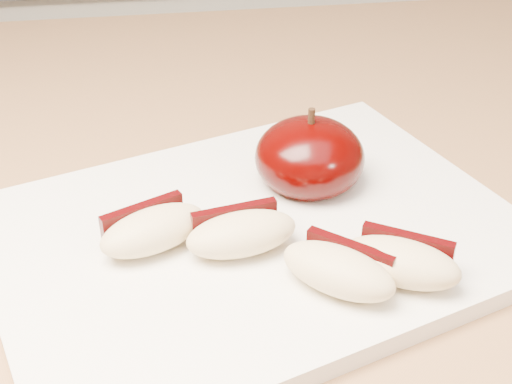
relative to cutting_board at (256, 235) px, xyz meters
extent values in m
cube|color=silver|center=(0.10, 0.80, -0.46)|extent=(2.40, 0.60, 0.90)
cube|color=olive|center=(0.10, 0.10, -0.03)|extent=(1.64, 0.64, 0.04)
cube|color=white|center=(0.00, 0.00, 0.00)|extent=(0.36, 0.31, 0.01)
ellipsoid|color=black|center=(0.04, 0.05, 0.02)|extent=(0.09, 0.09, 0.05)
cylinder|color=black|center=(0.04, 0.05, 0.05)|extent=(0.00, 0.00, 0.01)
ellipsoid|color=beige|center=(-0.06, -0.01, 0.02)|extent=(0.07, 0.06, 0.02)
cube|color=black|center=(-0.07, 0.00, 0.02)|extent=(0.05, 0.03, 0.02)
ellipsoid|color=beige|center=(-0.01, -0.02, 0.02)|extent=(0.07, 0.04, 0.02)
cube|color=black|center=(-0.01, -0.01, 0.02)|extent=(0.05, 0.01, 0.02)
ellipsoid|color=beige|center=(0.03, -0.06, 0.02)|extent=(0.07, 0.07, 0.02)
cube|color=black|center=(0.04, -0.05, 0.02)|extent=(0.04, 0.04, 0.02)
ellipsoid|color=beige|center=(0.07, -0.06, 0.02)|extent=(0.07, 0.06, 0.02)
cube|color=black|center=(0.08, -0.05, 0.02)|extent=(0.05, 0.03, 0.02)
camera|label=1|loc=(-0.05, -0.34, 0.26)|focal=50.00mm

